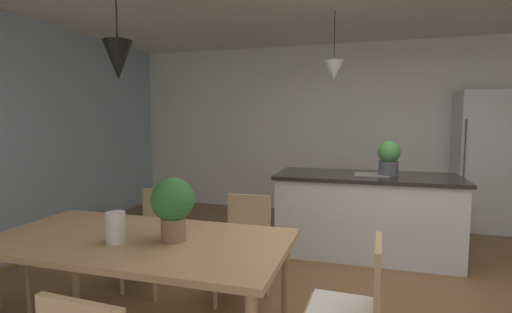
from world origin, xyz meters
TOP-DOWN VIEW (x-y plane):
  - wall_back_kitchen at (0.00, 3.26)m, footprint 10.00×0.12m
  - dining_table at (-1.58, -0.91)m, footprint 1.93×0.97m
  - chair_far_right at (-1.15, -0.05)m, footprint 0.41×0.41m
  - chair_kitchen_end at (-0.25, -0.91)m, footprint 0.42×0.42m
  - chair_far_left at (-2.01, -0.05)m, footprint 0.43×0.43m
  - kitchen_island at (-0.18, 1.37)m, footprint 1.97×0.87m
  - refrigerator at (1.33, 2.86)m, footprint 0.65×0.67m
  - pendant_over_table at (-1.70, -0.89)m, footprint 0.18×0.18m
  - pendant_over_island_main at (-0.56, 1.37)m, footprint 0.22×0.22m
  - potted_plant_on_island at (0.05, 1.37)m, footprint 0.24×0.24m
  - potted_plant_on_table at (-1.33, -0.90)m, footprint 0.27×0.27m
  - vase_on_dining_table at (-1.65, -1.03)m, footprint 0.12×0.12m

SIDE VIEW (x-z plane):
  - kitchen_island at x=-0.18m, z-range 0.01..0.92m
  - chair_far_right at x=-1.15m, z-range 0.04..0.91m
  - chair_kitchen_end at x=-0.25m, z-range 0.04..0.91m
  - chair_far_left at x=-2.01m, z-range 0.04..0.91m
  - dining_table at x=-1.58m, z-range 0.31..1.07m
  - vase_on_dining_table at x=-1.65m, z-range 0.76..0.95m
  - refrigerator at x=1.33m, z-range 0.00..1.90m
  - potted_plant_on_table at x=-1.33m, z-range 0.79..1.19m
  - potted_plant_on_island at x=0.05m, z-range 0.91..1.29m
  - wall_back_kitchen at x=0.00m, z-range 0.00..2.70m
  - pendant_over_table at x=-1.70m, z-range 1.41..2.35m
  - pendant_over_island_main at x=-0.56m, z-range 1.68..2.43m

